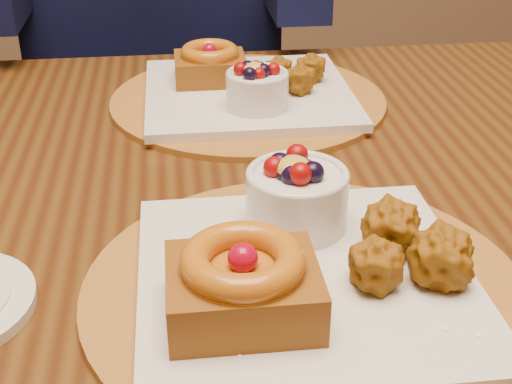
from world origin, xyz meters
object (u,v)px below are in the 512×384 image
(dining_table, at_px, (269,233))
(chair_far, at_px, (186,118))
(place_setting_far, at_px, (247,89))
(place_setting_near, at_px, (301,262))

(dining_table, relative_size, chair_far, 1.87)
(chair_far, bearing_deg, place_setting_far, -72.64)
(dining_table, xyz_separation_m, place_setting_far, (-0.00, 0.22, 0.10))
(place_setting_near, xyz_separation_m, chair_far, (-0.07, 1.06, -0.31))
(place_setting_near, distance_m, place_setting_far, 0.43)
(place_setting_near, bearing_deg, chair_far, 94.01)
(place_setting_far, relative_size, chair_far, 0.45)
(place_setting_far, distance_m, chair_far, 0.71)
(place_setting_far, bearing_deg, place_setting_near, -90.16)
(dining_table, bearing_deg, place_setting_near, -90.87)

